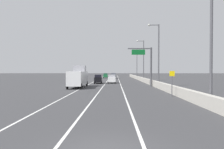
{
  "coord_description": "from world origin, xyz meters",
  "views": [
    {
      "loc": [
        0.35,
        -7.87,
        3.07
      ],
      "look_at": [
        -0.57,
        51.42,
        1.93
      ],
      "focal_mm": 34.03,
      "sensor_mm": 36.0,
      "label": 1
    }
  ],
  "objects_px": {
    "car_black_0": "(98,79)",
    "car_gray_2": "(113,76)",
    "overhead_sign_gantry": "(147,62)",
    "lamp_post_right_fourth": "(136,61)",
    "car_green_3": "(106,76)",
    "box_truck": "(78,77)",
    "speed_advisory_sign": "(172,82)",
    "car_white_1": "(112,79)",
    "lamp_post_right_second": "(157,51)",
    "lamp_post_right_third": "(143,58)",
    "lamp_post_right_near": "(209,29)"
  },
  "relations": [
    {
      "from": "lamp_post_right_fourth",
      "to": "car_green_3",
      "type": "height_order",
      "value": "lamp_post_right_fourth"
    },
    {
      "from": "lamp_post_right_near",
      "to": "lamp_post_right_fourth",
      "type": "distance_m",
      "value": 63.93
    },
    {
      "from": "lamp_post_right_third",
      "to": "car_black_0",
      "type": "relative_size",
      "value": 2.71
    },
    {
      "from": "overhead_sign_gantry",
      "to": "car_green_3",
      "type": "bearing_deg",
      "value": 102.86
    },
    {
      "from": "lamp_post_right_near",
      "to": "car_white_1",
      "type": "bearing_deg",
      "value": 104.77
    },
    {
      "from": "lamp_post_right_second",
      "to": "car_gray_2",
      "type": "relative_size",
      "value": 2.49
    },
    {
      "from": "speed_advisory_sign",
      "to": "car_white_1",
      "type": "relative_size",
      "value": 0.72
    },
    {
      "from": "overhead_sign_gantry",
      "to": "box_truck",
      "type": "xyz_separation_m",
      "value": [
        -12.85,
        -3.29,
        -2.9
      ]
    },
    {
      "from": "lamp_post_right_near",
      "to": "lamp_post_right_second",
      "type": "relative_size",
      "value": 1.0
    },
    {
      "from": "speed_advisory_sign",
      "to": "lamp_post_right_near",
      "type": "height_order",
      "value": "lamp_post_right_near"
    },
    {
      "from": "lamp_post_right_second",
      "to": "lamp_post_right_fourth",
      "type": "relative_size",
      "value": 1.0
    },
    {
      "from": "speed_advisory_sign",
      "to": "car_gray_2",
      "type": "relative_size",
      "value": 0.64
    },
    {
      "from": "lamp_post_right_fourth",
      "to": "car_black_0",
      "type": "relative_size",
      "value": 2.71
    },
    {
      "from": "lamp_post_right_near",
      "to": "car_green_3",
      "type": "relative_size",
      "value": 2.48
    },
    {
      "from": "lamp_post_right_second",
      "to": "overhead_sign_gantry",
      "type": "bearing_deg",
      "value": 131.06
    },
    {
      "from": "car_green_3",
      "to": "box_truck",
      "type": "height_order",
      "value": "box_truck"
    },
    {
      "from": "lamp_post_right_fourth",
      "to": "car_black_0",
      "type": "height_order",
      "value": "lamp_post_right_fourth"
    },
    {
      "from": "lamp_post_right_fourth",
      "to": "overhead_sign_gantry",
      "type": "bearing_deg",
      "value": -92.69
    },
    {
      "from": "lamp_post_right_third",
      "to": "car_green_3",
      "type": "bearing_deg",
      "value": 115.3
    },
    {
      "from": "car_black_0",
      "to": "lamp_post_right_near",
      "type": "bearing_deg",
      "value": -69.46
    },
    {
      "from": "car_black_0",
      "to": "box_truck",
      "type": "relative_size",
      "value": 0.51
    },
    {
      "from": "lamp_post_right_third",
      "to": "speed_advisory_sign",
      "type": "bearing_deg",
      "value": -91.94
    },
    {
      "from": "car_gray_2",
      "to": "speed_advisory_sign",
      "type": "bearing_deg",
      "value": -82.24
    },
    {
      "from": "speed_advisory_sign",
      "to": "lamp_post_right_fourth",
      "type": "xyz_separation_m",
      "value": [
        1.47,
        57.11,
        4.84
      ]
    },
    {
      "from": "overhead_sign_gantry",
      "to": "lamp_post_right_fourth",
      "type": "height_order",
      "value": "lamp_post_right_fourth"
    },
    {
      "from": "lamp_post_right_second",
      "to": "box_truck",
      "type": "distance_m",
      "value": 15.28
    },
    {
      "from": "speed_advisory_sign",
      "to": "car_black_0",
      "type": "xyz_separation_m",
      "value": [
        -10.65,
        24.91,
        -0.73
      ]
    },
    {
      "from": "car_white_1",
      "to": "lamp_post_right_third",
      "type": "bearing_deg",
      "value": 47.74
    },
    {
      "from": "speed_advisory_sign",
      "to": "lamp_post_right_fourth",
      "type": "distance_m",
      "value": 57.34
    },
    {
      "from": "lamp_post_right_near",
      "to": "car_green_3",
      "type": "bearing_deg",
      "value": 99.92
    },
    {
      "from": "lamp_post_right_near",
      "to": "box_truck",
      "type": "xyz_separation_m",
      "value": [
        -14.52,
        19.86,
        -4.77
      ]
    },
    {
      "from": "lamp_post_right_second",
      "to": "car_white_1",
      "type": "xyz_separation_m",
      "value": [
        -8.64,
        11.74,
        -5.59
      ]
    },
    {
      "from": "speed_advisory_sign",
      "to": "box_truck",
      "type": "xyz_separation_m",
      "value": [
        -13.29,
        13.04,
        0.06
      ]
    },
    {
      "from": "lamp_post_right_second",
      "to": "car_white_1",
      "type": "relative_size",
      "value": 2.79
    },
    {
      "from": "box_truck",
      "to": "overhead_sign_gantry",
      "type": "bearing_deg",
      "value": 14.35
    },
    {
      "from": "overhead_sign_gantry",
      "to": "lamp_post_right_second",
      "type": "height_order",
      "value": "lamp_post_right_second"
    },
    {
      "from": "lamp_post_right_second",
      "to": "lamp_post_right_third",
      "type": "distance_m",
      "value": 21.31
    },
    {
      "from": "overhead_sign_gantry",
      "to": "car_white_1",
      "type": "distance_m",
      "value": 12.71
    },
    {
      "from": "lamp_post_right_second",
      "to": "speed_advisory_sign",
      "type": "bearing_deg",
      "value": -94.56
    },
    {
      "from": "lamp_post_right_fourth",
      "to": "car_gray_2",
      "type": "xyz_separation_m",
      "value": [
        -8.82,
        -3.22,
        -5.53
      ]
    },
    {
      "from": "car_green_3",
      "to": "speed_advisory_sign",
      "type": "bearing_deg",
      "value": -80.12
    },
    {
      "from": "car_green_3",
      "to": "car_black_0",
      "type": "bearing_deg",
      "value": -90.11
    },
    {
      "from": "lamp_post_right_second",
      "to": "car_gray_2",
      "type": "bearing_deg",
      "value": 102.18
    },
    {
      "from": "speed_advisory_sign",
      "to": "lamp_post_right_near",
      "type": "bearing_deg",
      "value": -79.77
    },
    {
      "from": "car_green_3",
      "to": "box_truck",
      "type": "bearing_deg",
      "value": -93.25
    },
    {
      "from": "speed_advisory_sign",
      "to": "lamp_post_right_second",
      "type": "relative_size",
      "value": 0.26
    },
    {
      "from": "overhead_sign_gantry",
      "to": "car_gray_2",
      "type": "distance_m",
      "value": 38.37
    },
    {
      "from": "car_black_0",
      "to": "car_gray_2",
      "type": "relative_size",
      "value": 0.92
    },
    {
      "from": "lamp_post_right_fourth",
      "to": "car_white_1",
      "type": "xyz_separation_m",
      "value": [
        -8.96,
        -30.88,
        -5.59
      ]
    },
    {
      "from": "speed_advisory_sign",
      "to": "car_black_0",
      "type": "distance_m",
      "value": 27.1
    }
  ]
}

